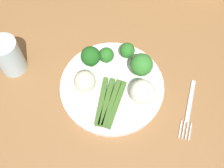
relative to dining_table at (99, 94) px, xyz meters
The scene contains 13 objects.
ground_plane 0.67m from the dining_table, ahead, with size 6.00×6.00×0.02m, color tan.
dining_table is the anchor object (origin of this frame).
chair 0.59m from the dining_table, 101.34° to the right, with size 0.43×0.43×0.87m.
plate 0.13m from the dining_table, 158.12° to the left, with size 0.27×0.27×0.01m, color white.
asparagus_bundle 0.16m from the dining_table, 129.53° to the left, with size 0.06×0.13×0.01m.
broccoli_back_right 0.16m from the dining_table, 45.77° to the right, with size 0.05×0.05×0.06m.
broccoli_outer_edge 0.16m from the dining_table, 105.91° to the right, with size 0.04×0.04×0.05m.
broccoli_left 0.20m from the dining_table, 161.39° to the right, with size 0.06×0.06×0.07m.
broccoli_right 0.18m from the dining_table, 128.34° to the right, with size 0.04×0.04×0.05m.
cauliflower_near_fork 0.16m from the dining_table, 73.99° to the left, with size 0.06×0.06×0.06m, color beige.
cauliflower_near_center 0.21m from the dining_table, 166.67° to the left, with size 0.06×0.06×0.06m, color white.
fork 0.28m from the dining_table, behind, with size 0.03×0.17×0.00m.
water_glass 0.28m from the dining_table, 10.72° to the left, with size 0.07×0.07×0.10m, color silver.
Camera 1 is at (-0.15, 0.34, 1.43)m, focal length 44.92 mm.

